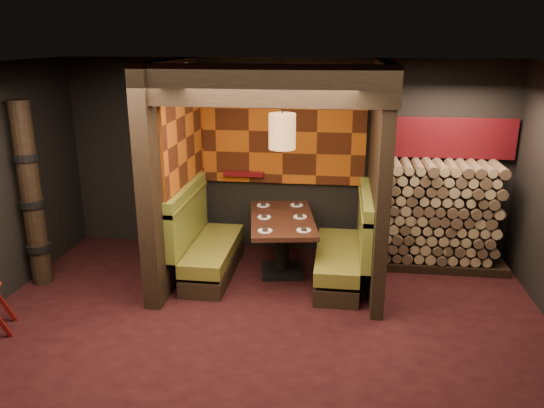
{
  "coord_description": "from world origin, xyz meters",
  "views": [
    {
      "loc": [
        0.81,
        -4.88,
        3.1
      ],
      "look_at": [
        0.0,
        1.3,
        1.15
      ],
      "focal_mm": 35.0,
      "sensor_mm": 36.0,
      "label": 1
    }
  ],
  "objects_px": {
    "booth_bench_right": "(346,253)",
    "firewood_stack": "(445,215)",
    "booth_bench_left": "(205,246)",
    "pendant_lamp": "(282,131)",
    "dining_table": "(282,234)",
    "totem_column": "(32,197)"
  },
  "relations": [
    {
      "from": "pendant_lamp",
      "to": "totem_column",
      "type": "height_order",
      "value": "pendant_lamp"
    },
    {
      "from": "firewood_stack",
      "to": "booth_bench_right",
      "type": "bearing_deg",
      "value": -152.65
    },
    {
      "from": "booth_bench_right",
      "to": "pendant_lamp",
      "type": "bearing_deg",
      "value": 173.42
    },
    {
      "from": "booth_bench_right",
      "to": "firewood_stack",
      "type": "xyz_separation_m",
      "value": [
        1.35,
        0.7,
        0.35
      ]
    },
    {
      "from": "dining_table",
      "to": "firewood_stack",
      "type": "distance_m",
      "value": 2.29
    },
    {
      "from": "booth_bench_left",
      "to": "pendant_lamp",
      "type": "relative_size",
      "value": 1.46
    },
    {
      "from": "dining_table",
      "to": "pendant_lamp",
      "type": "height_order",
      "value": "pendant_lamp"
    },
    {
      "from": "booth_bench_left",
      "to": "booth_bench_right",
      "type": "height_order",
      "value": "same"
    },
    {
      "from": "dining_table",
      "to": "totem_column",
      "type": "distance_m",
      "value": 3.26
    },
    {
      "from": "booth_bench_right",
      "to": "firewood_stack",
      "type": "bearing_deg",
      "value": 27.35
    },
    {
      "from": "pendant_lamp",
      "to": "dining_table",
      "type": "bearing_deg",
      "value": 90.0
    },
    {
      "from": "dining_table",
      "to": "pendant_lamp",
      "type": "xyz_separation_m",
      "value": [
        0.0,
        -0.05,
        1.41
      ]
    },
    {
      "from": "booth_bench_right",
      "to": "totem_column",
      "type": "height_order",
      "value": "totem_column"
    },
    {
      "from": "booth_bench_right",
      "to": "dining_table",
      "type": "xyz_separation_m",
      "value": [
        -0.86,
        0.15,
        0.17
      ]
    },
    {
      "from": "totem_column",
      "to": "firewood_stack",
      "type": "relative_size",
      "value": 1.39
    },
    {
      "from": "booth_bench_left",
      "to": "firewood_stack",
      "type": "height_order",
      "value": "firewood_stack"
    },
    {
      "from": "booth_bench_left",
      "to": "dining_table",
      "type": "relative_size",
      "value": 0.97
    },
    {
      "from": "booth_bench_left",
      "to": "totem_column",
      "type": "xyz_separation_m",
      "value": [
        -2.09,
        -0.55,
        0.79
      ]
    },
    {
      "from": "firewood_stack",
      "to": "totem_column",
      "type": "bearing_deg",
      "value": -166.81
    },
    {
      "from": "dining_table",
      "to": "firewood_stack",
      "type": "bearing_deg",
      "value": 13.97
    },
    {
      "from": "booth_bench_left",
      "to": "firewood_stack",
      "type": "xyz_separation_m",
      "value": [
        3.25,
        0.7,
        0.35
      ]
    },
    {
      "from": "booth_bench_right",
      "to": "firewood_stack",
      "type": "relative_size",
      "value": 0.92
    }
  ]
}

